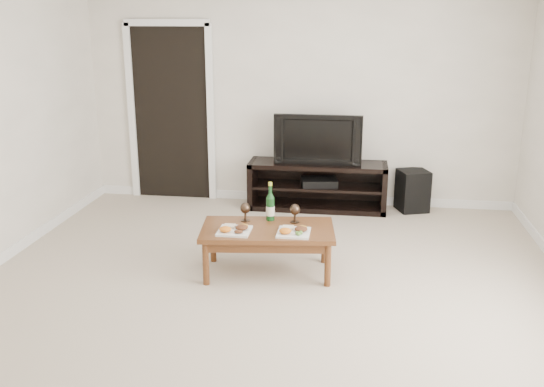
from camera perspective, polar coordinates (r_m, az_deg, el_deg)
The scene contains 13 objects.
floor at distance 4.83m, azimuth -0.77°, elevation -10.37°, with size 5.50×5.50×0.00m, color #BFAD99.
back_wall at distance 7.11m, azimuth 2.69°, elevation 9.38°, with size 5.00×0.04×2.60m, color white.
doorway at distance 7.43m, azimuth -9.45°, elevation 7.34°, with size 0.90×0.02×2.05m, color black.
media_console at distance 7.03m, azimuth 4.29°, elevation 0.73°, with size 1.58×0.45×0.55m, color black.
television at distance 6.90m, azimuth 4.39°, elevation 5.21°, with size 0.99×0.13×0.57m, color black.
av_receiver at distance 7.01m, azimuth 4.47°, elevation 1.10°, with size 0.40×0.30×0.08m, color black.
subwoofer at distance 7.14m, azimuth 13.09°, elevation 0.28°, with size 0.32×0.32×0.47m, color black.
coffee_table at distance 5.29m, azimuth -0.41°, elevation -5.39°, with size 1.14×0.62×0.42m, color brown.
plate_left at distance 5.12m, azimuth -3.57°, elevation -3.28°, with size 0.27×0.27×0.07m, color white.
plate_right at distance 5.08m, azimuth 2.06°, elevation -3.44°, with size 0.27×0.27×0.07m, color white.
wine_bottle at distance 5.36m, azimuth -0.16°, elevation -0.73°, with size 0.07×0.07×0.35m, color #0F3915.
goblet_left at distance 5.37m, azimuth -2.53°, elevation -1.74°, with size 0.09×0.09×0.17m, color #35271D, non-canonical shape.
goblet_right at distance 5.33m, azimuth 2.17°, elevation -1.88°, with size 0.09×0.09×0.17m, color #35271D, non-canonical shape.
Camera 1 is at (0.67, -4.26, 2.19)m, focal length 40.00 mm.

